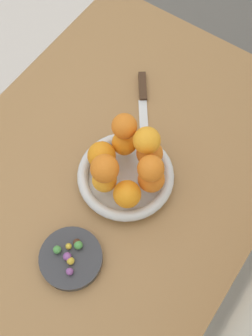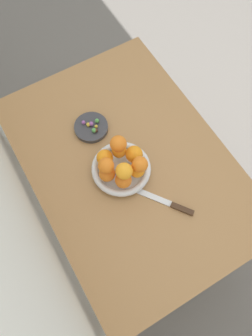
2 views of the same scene
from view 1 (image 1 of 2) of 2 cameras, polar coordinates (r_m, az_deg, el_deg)
ground_plane at (r=1.74m, az=-1.65°, el=-11.37°), size 6.00×6.00×0.00m
dining_table at (r=1.12m, az=-2.51°, el=-3.05°), size 1.10×0.76×0.74m
fruit_bowl at (r=1.01m, az=-0.04°, el=-1.11°), size 0.23×0.23×0.04m
candy_dish at (r=0.97m, az=-7.46°, el=-12.04°), size 0.14×0.14×0.02m
orange_0 at (r=0.96m, az=-2.93°, el=-1.62°), size 0.06×0.06×0.06m
orange_1 at (r=0.94m, az=0.15°, el=-3.56°), size 0.06×0.06×0.06m
orange_2 at (r=0.96m, az=3.44°, el=-1.50°), size 0.06×0.06×0.06m
orange_3 at (r=0.98m, az=3.23°, el=2.01°), size 0.06×0.06×0.06m
orange_4 at (r=1.00m, az=-0.22°, el=3.44°), size 0.06×0.06×0.06m
orange_5 at (r=0.98m, az=-3.32°, el=1.69°), size 0.07×0.07×0.07m
orange_6 at (r=0.90m, az=3.38°, el=-0.06°), size 0.06×0.06×0.06m
orange_7 at (r=0.95m, az=-0.32°, el=5.76°), size 0.06×0.06×0.06m
orange_8 at (r=0.93m, az=2.84°, el=3.74°), size 0.06×0.06×0.06m
orange_9 at (r=0.90m, az=-2.90°, el=-0.08°), size 0.06×0.06×0.06m
candy_ball_0 at (r=0.95m, az=-7.96°, el=-11.79°), size 0.02×0.02×0.02m
candy_ball_1 at (r=0.95m, az=-9.30°, el=-10.87°), size 0.02×0.02×0.02m
candy_ball_2 at (r=0.95m, az=-6.49°, el=-10.33°), size 0.02×0.02×0.02m
candy_ball_3 at (r=0.94m, az=-7.64°, el=-13.72°), size 0.02×0.02×0.02m
candy_ball_4 at (r=0.94m, az=-7.52°, el=-12.37°), size 0.02×0.02×0.02m
candy_ball_5 at (r=0.95m, az=-6.68°, el=-9.99°), size 0.02×0.02×0.02m
candy_ball_6 at (r=0.95m, az=-7.78°, el=-10.47°), size 0.01×0.01×0.01m
knife at (r=1.13m, az=2.40°, el=8.44°), size 0.22×0.17×0.01m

